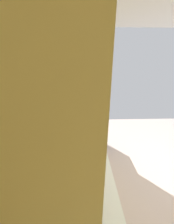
% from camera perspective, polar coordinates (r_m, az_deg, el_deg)
% --- Properties ---
extents(ground_plane, '(5.81, 5.81, 0.00)m').
position_cam_1_polar(ground_plane, '(2.85, 29.43, -27.30)').
color(ground_plane, beige).
extents(wall_back, '(3.75, 0.12, 2.82)m').
position_cam_1_polar(wall_back, '(1.71, -13.82, -0.30)').
color(wall_back, '#DEC57F').
rests_on(wall_back, ground_plane).
extents(counter_run, '(2.73, 0.62, 0.93)m').
position_cam_1_polar(counter_run, '(1.91, -1.50, -33.30)').
color(counter_run, tan).
rests_on(counter_run, ground_plane).
extents(upper_cabinets, '(1.82, 0.35, 0.60)m').
position_cam_1_polar(upper_cabinets, '(1.15, -8.21, 9.84)').
color(upper_cabinets, tan).
extents(oven_range, '(0.66, 0.68, 1.11)m').
position_cam_1_polar(oven_range, '(3.20, -1.00, -7.82)').
color(oven_range, '#B7BABF').
rests_on(oven_range, ground_plane).
extents(microwave, '(0.46, 0.37, 0.30)m').
position_cam_1_polar(microwave, '(2.02, -2.30, -6.66)').
color(microwave, white).
rests_on(microwave, counter_run).
extents(bowl, '(0.16, 0.16, 0.06)m').
position_cam_1_polar(bowl, '(1.30, 0.32, -32.89)').
color(bowl, silver).
rests_on(bowl, counter_run).
extents(kettle, '(0.20, 0.15, 0.17)m').
position_cam_1_polar(kettle, '(1.48, -0.16, -22.16)').
color(kettle, red).
rests_on(kettle, counter_run).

